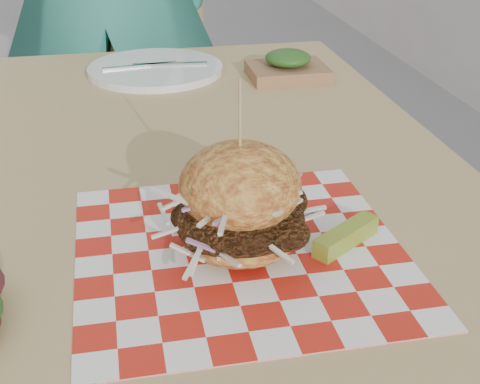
% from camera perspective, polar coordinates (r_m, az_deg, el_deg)
% --- Properties ---
extents(patio_table, '(0.80, 1.20, 0.75)m').
position_cam_1_polar(patio_table, '(1.01, -4.86, -1.11)').
color(patio_table, tan).
rests_on(patio_table, ground).
extents(patio_chair, '(0.52, 0.53, 0.95)m').
position_cam_1_polar(patio_chair, '(2.07, -7.74, 10.13)').
color(patio_chair, tan).
rests_on(patio_chair, ground).
extents(paper_liner, '(0.36, 0.36, 0.00)m').
position_cam_1_polar(paper_liner, '(0.75, 0.00, -5.06)').
color(paper_liner, red).
rests_on(paper_liner, patio_table).
extents(sandwich, '(0.17, 0.17, 0.20)m').
position_cam_1_polar(sandwich, '(0.72, -0.00, -1.28)').
color(sandwich, gold).
rests_on(sandwich, paper_liner).
extents(pickle_spear, '(0.09, 0.07, 0.02)m').
position_cam_1_polar(pickle_spear, '(0.76, 9.04, -3.76)').
color(pickle_spear, '#999F2E').
rests_on(pickle_spear, paper_liner).
extents(place_setting, '(0.27, 0.27, 0.02)m').
position_cam_1_polar(place_setting, '(1.37, -7.23, 10.37)').
color(place_setting, white).
rests_on(place_setting, patio_table).
extents(kraft_tray, '(0.15, 0.12, 0.06)m').
position_cam_1_polar(kraft_tray, '(1.33, 4.10, 10.62)').
color(kraft_tray, '#8E6140').
rests_on(kraft_tray, patio_table).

